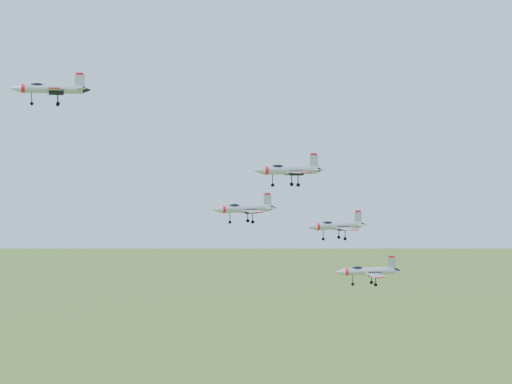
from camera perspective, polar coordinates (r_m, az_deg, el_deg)
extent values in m
cylinder|color=#A2A7AE|center=(129.80, -16.00, 7.92)|extent=(10.35, 2.19, 1.48)
cone|color=#A2A7AE|center=(129.87, -18.74, 7.87)|extent=(2.15, 1.62, 1.48)
cone|color=black|center=(130.01, -13.35, 7.95)|extent=(1.68, 1.37, 1.26)
ellipsoid|color=black|center=(129.84, -17.12, 8.14)|extent=(2.58, 1.24, 0.94)
cube|color=#A2A7AE|center=(126.59, -15.87, 7.91)|extent=(2.97, 5.19, 0.16)
cube|color=#A2A7AE|center=(132.97, -15.91, 7.68)|extent=(2.97, 5.19, 0.16)
cube|color=#A2A7AE|center=(130.07, -13.92, 8.62)|extent=(1.72, 0.26, 2.40)
cube|color=red|center=(130.20, -13.93, 9.17)|extent=(1.26, 0.25, 0.40)
cylinder|color=#A2A7AE|center=(119.96, -0.81, -1.34)|extent=(8.83, 2.92, 1.26)
cone|color=#A2A7AE|center=(118.03, -3.16, -1.42)|extent=(1.96, 1.58, 1.26)
cone|color=black|center=(122.01, 1.38, -1.26)|extent=(1.54, 1.31, 1.07)
ellipsoid|color=black|center=(119.11, -1.76, -1.14)|extent=(2.27, 1.30, 0.80)
cube|color=#A2A7AE|center=(117.56, -0.21, -1.56)|extent=(3.01, 4.62, 0.14)
cube|color=#A2A7AE|center=(122.56, -1.22, -1.35)|extent=(3.01, 4.62, 0.14)
cube|color=#A2A7AE|center=(121.46, 0.92, -0.66)|extent=(1.45, 0.39, 2.04)
cube|color=red|center=(121.39, 0.92, -0.16)|extent=(1.08, 0.34, 0.34)
cylinder|color=#A2A7AE|center=(103.02, 2.76, 1.76)|extent=(8.50, 2.83, 1.22)
cone|color=#A2A7AE|center=(100.87, 0.19, 1.72)|extent=(1.89, 1.52, 1.22)
cone|color=black|center=(105.29, 5.13, 1.78)|extent=(1.49, 1.27, 1.03)
ellipsoid|color=black|center=(102.11, 1.72, 2.00)|extent=(2.19, 1.26, 0.77)
cube|color=#A2A7AE|center=(100.78, 3.52, 1.58)|extent=(2.91, 4.46, 0.13)
cube|color=#A2A7AE|center=(105.46, 2.21, 1.67)|extent=(2.91, 4.46, 0.13)
cube|color=#A2A7AE|center=(104.77, 4.64, 2.47)|extent=(1.40, 0.38, 1.97)
cube|color=red|center=(104.76, 4.64, 3.03)|extent=(1.04, 0.33, 0.33)
cylinder|color=#A2A7AE|center=(127.94, 6.59, -2.69)|extent=(9.09, 2.96, 1.30)
cone|color=#A2A7AE|center=(125.34, 4.44, -2.81)|extent=(2.01, 1.61, 1.30)
cone|color=black|center=(130.60, 8.56, -2.58)|extent=(1.58, 1.35, 1.11)
ellipsoid|color=black|center=(126.81, 5.72, -2.52)|extent=(2.34, 1.33, 0.83)
cube|color=#A2A7AE|center=(125.66, 7.30, -2.92)|extent=(3.08, 4.76, 0.14)
cube|color=#A2A7AE|center=(130.48, 6.05, -2.68)|extent=(3.08, 4.76, 0.14)
cube|color=#A2A7AE|center=(129.89, 8.16, -2.01)|extent=(1.50, 0.40, 2.10)
cube|color=red|center=(129.79, 8.16, -1.53)|extent=(1.11, 0.34, 0.35)
cylinder|color=#A2A7AE|center=(111.99, 9.05, -6.26)|extent=(7.97, 1.51, 1.14)
cone|color=#A2A7AE|center=(110.55, 6.70, -6.37)|extent=(1.64, 1.22, 1.14)
cone|color=black|center=(113.54, 11.25, -6.15)|extent=(1.28, 1.03, 0.97)
ellipsoid|color=black|center=(111.31, 8.10, -6.09)|extent=(1.97, 0.91, 0.73)
cube|color=#A2A7AE|center=(109.79, 9.56, -6.58)|extent=(2.20, 3.96, 0.12)
cube|color=#A2A7AE|center=(114.38, 8.73, -6.17)|extent=(2.20, 3.96, 0.12)
cube|color=#A2A7AE|center=(113.01, 10.79, -5.58)|extent=(1.32, 0.17, 1.85)
cube|color=red|center=(112.86, 10.80, -5.10)|extent=(0.97, 0.17, 0.31)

